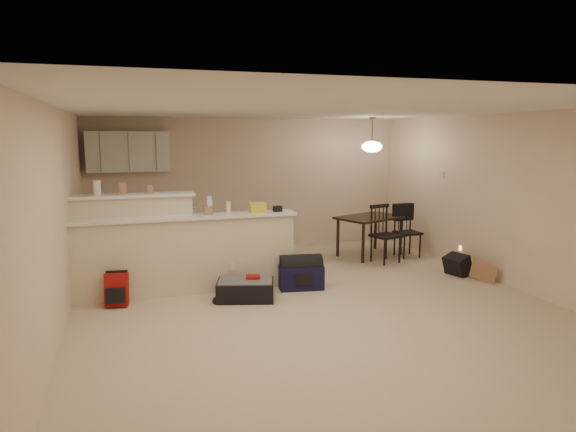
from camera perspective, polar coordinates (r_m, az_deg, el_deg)
name	(u,v)px	position (r m, az deg, el deg)	size (l,w,h in m)	color
room	(312,208)	(6.61, 2.67, 0.85)	(7.00, 7.02, 2.50)	beige
breakfast_bar	(168,250)	(7.31, -13.20, -3.71)	(3.08, 0.58, 1.39)	beige
upper_cabinets	(128,152)	(9.46, -17.32, 6.85)	(1.40, 0.34, 0.70)	white
kitchen_counter	(144,234)	(9.49, -15.70, -1.89)	(1.80, 0.60, 0.90)	white
thermostat	(442,175)	(9.34, 16.74, 4.40)	(0.02, 0.12, 0.12)	beige
jar	(97,188)	(7.30, -20.47, 2.96)	(0.10, 0.10, 0.20)	silver
cereal_box	(123,188)	(7.29, -17.87, 2.93)	(0.10, 0.07, 0.16)	#AB7758
small_box	(150,189)	(7.30, -15.07, 2.91)	(0.08, 0.06, 0.12)	#AB7758
bottle_a	(209,205)	(7.18, -8.72, 1.17)	(0.07, 0.07, 0.26)	silver
bottle_b	(228,207)	(7.23, -6.65, 0.95)	(0.06, 0.06, 0.18)	silver
bag_lump	(257,208)	(7.33, -3.41, 0.94)	(0.22, 0.18, 0.14)	#AB7758
pouch	(278,209)	(7.41, -1.17, 0.81)	(0.12, 0.10, 0.08)	#AB7758
extra_item_x	(208,210)	(7.19, -8.87, 0.63)	(0.11, 0.10, 0.12)	#AB7758
extra_item_y	(210,207)	(7.19, -8.62, 0.95)	(0.06, 0.06, 0.20)	silver
dining_table	(370,221)	(9.44, 9.10, -0.57)	(1.36, 1.14, 0.73)	black
pendant_lamp	(372,146)	(9.31, 9.30, 7.66)	(0.36, 0.36, 0.62)	brown
dining_chair_near	(386,234)	(9.00, 10.81, -1.99)	(0.44, 0.41, 0.99)	black
dining_chair_far	(408,231)	(9.51, 13.15, -1.66)	(0.41, 0.39, 0.94)	black
suitcase	(246,290)	(6.97, -4.74, -8.21)	(0.75, 0.49, 0.25)	black
red_backpack	(117,290)	(7.03, -18.49, -7.77)	(0.29, 0.18, 0.43)	#AB1313
navy_duffel	(301,277)	(7.42, 1.44, -6.77)	(0.62, 0.34, 0.34)	#131238
black_daypack	(457,265)	(8.53, 18.30, -5.22)	(0.36, 0.25, 0.32)	black
cardboard_sheet	(484,272)	(8.28, 20.91, -5.79)	(0.41, 0.02, 0.31)	#AB7758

